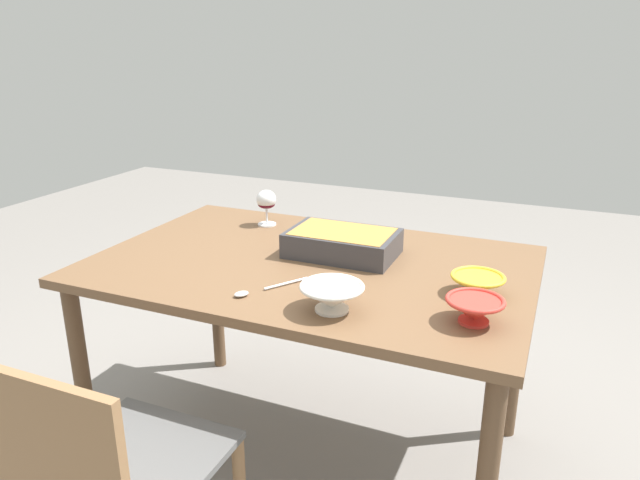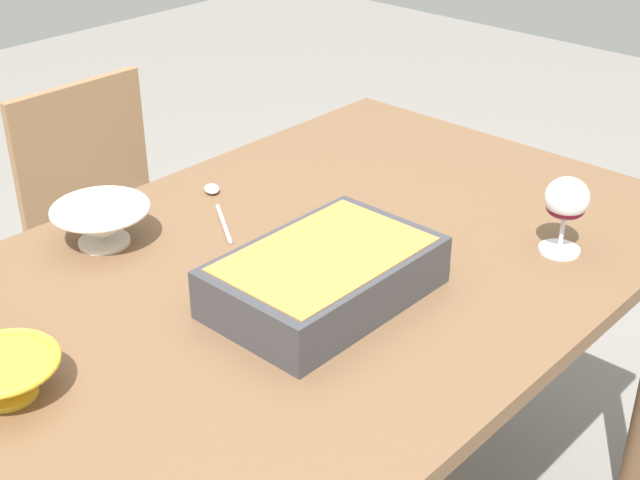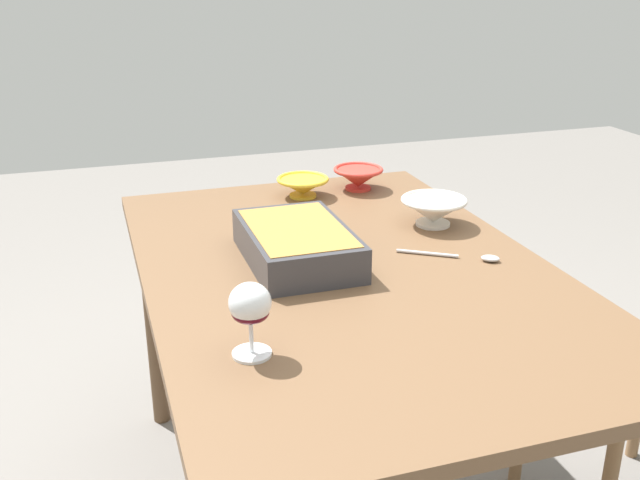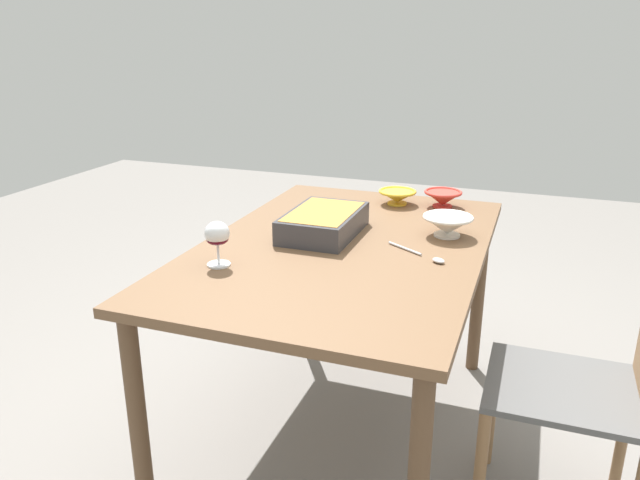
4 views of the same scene
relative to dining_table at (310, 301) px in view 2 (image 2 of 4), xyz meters
The scene contains 7 objects.
dining_table is the anchor object (origin of this frame).
chair 0.87m from the dining_table, 101.36° to the right, with size 0.40×0.45×0.83m.
wine_glass 0.48m from the dining_table, 137.04° to the left, with size 0.08×0.08×0.14m.
casserole_dish 0.18m from the dining_table, 54.37° to the left, with size 0.37×0.24×0.09m.
mixing_bowl 0.40m from the dining_table, 57.48° to the right, with size 0.18×0.18×0.08m.
small_bowl 0.57m from the dining_table, ahead, with size 0.16×0.16×0.06m.
serving_spoon 0.31m from the dining_table, 98.31° to the right, with size 0.15×0.22×0.01m.
Camera 2 is at (0.98, 0.92, 1.55)m, focal length 49.72 mm.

